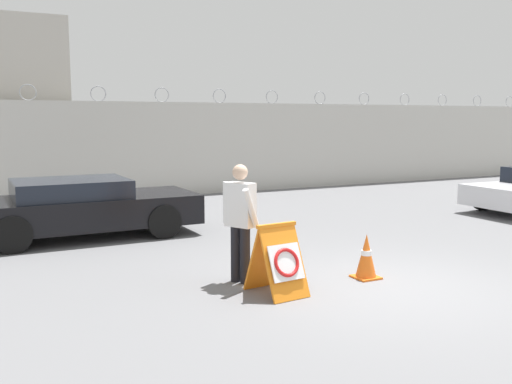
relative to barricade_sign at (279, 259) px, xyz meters
name	(u,v)px	position (x,y,z in m)	size (l,w,h in m)	color
ground_plane	(395,287)	(1.69, -0.48, -0.50)	(90.00, 90.00, 0.00)	slate
perimeter_wall	(163,149)	(1.69, 10.67, 0.99)	(36.00, 0.30, 3.42)	beige
barricade_sign	(279,259)	(0.00, 0.00, 0.00)	(0.68, 0.88, 1.01)	orange
security_guard	(240,217)	(-0.23, 0.78, 0.50)	(0.41, 0.70, 1.79)	black
traffic_cone_near	(366,256)	(1.61, 0.11, -0.16)	(0.37, 0.37, 0.69)	orange
parked_car_front_coupe	(81,207)	(-1.79, 5.25, 0.13)	(4.67, 2.06, 1.22)	black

